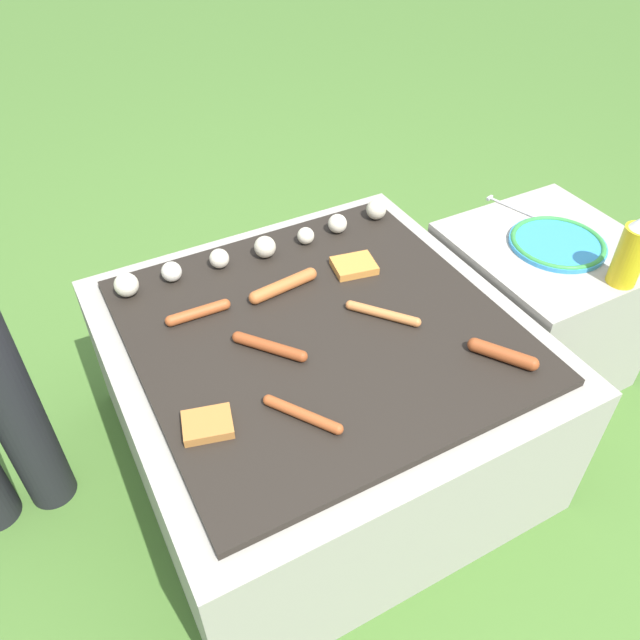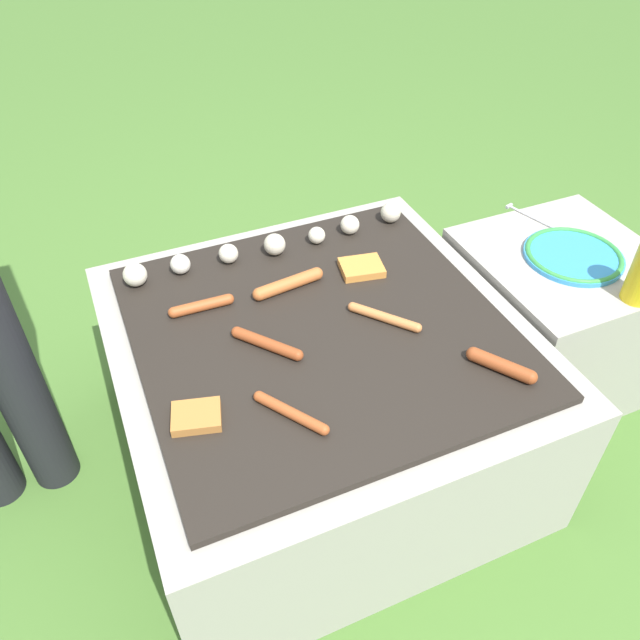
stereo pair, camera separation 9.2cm
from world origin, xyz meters
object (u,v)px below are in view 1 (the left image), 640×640
at_px(condiment_bottle, 632,252).
at_px(fork_utensil, 515,209).
at_px(sausage_front_center, 302,414).
at_px(plate_colorful, 558,243).

relative_size(condiment_bottle, fork_utensil, 0.97).
bearing_deg(fork_utensil, sausage_front_center, -156.01).
distance_m(condiment_bottle, fork_utensil, 0.39).
height_order(sausage_front_center, fork_utensil, sausage_front_center).
bearing_deg(plate_colorful, fork_utensil, 82.88).
bearing_deg(sausage_front_center, fork_utensil, 23.99).
height_order(sausage_front_center, plate_colorful, sausage_front_center).
bearing_deg(plate_colorful, condiment_bottle, -82.76).
bearing_deg(fork_utensil, plate_colorful, -97.12).
distance_m(plate_colorful, condiment_bottle, 0.21).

